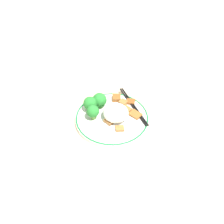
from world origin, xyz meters
The scene contains 15 objects.
ground_plane centered at (0.00, 0.00, 0.00)m, with size 3.00×3.00×0.00m, color #C6B28E.
plate centered at (0.00, 0.00, 0.01)m, with size 0.24×0.24×0.02m.
rice_mound centered at (0.01, 0.00, 0.04)m, with size 0.08×0.08×0.05m.
broccoli_back_left centered at (-0.06, 0.02, 0.04)m, with size 0.05×0.05×0.05m.
broccoli_back_center centered at (-0.08, -0.01, 0.04)m, with size 0.05×0.05×0.05m.
broccoli_back_right centered at (-0.05, -0.04, 0.05)m, with size 0.04×0.04×0.05m.
meat_near_front centered at (0.06, 0.04, 0.02)m, with size 0.04×0.04×0.01m.
meat_near_left centered at (0.02, 0.05, 0.02)m, with size 0.04×0.03×0.01m.
meat_near_right centered at (0.00, 0.07, 0.02)m, with size 0.03×0.03×0.01m.
meat_near_back centered at (-0.03, 0.08, 0.02)m, with size 0.04×0.04×0.01m.
meat_on_rice_edge centered at (0.02, 0.09, 0.02)m, with size 0.04×0.03×0.01m.
meat_mid_left centered at (-0.01, 0.02, 0.02)m, with size 0.04×0.04×0.01m.
meat_mid_right centered at (0.01, -0.03, 0.02)m, with size 0.03×0.02×0.01m.
meat_far_scatter centered at (0.05, -0.03, 0.02)m, with size 0.03×0.03×0.01m.
chopsticks centered at (0.03, 0.08, 0.02)m, with size 0.17×0.13×0.01m.
Camera 1 is at (0.27, -0.42, 0.52)m, focal length 35.00 mm.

